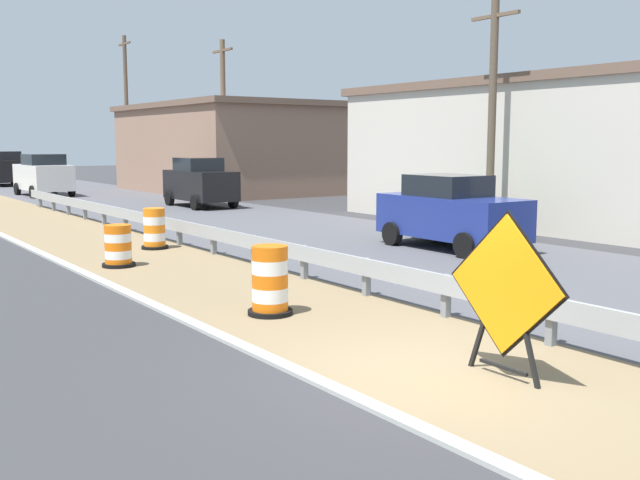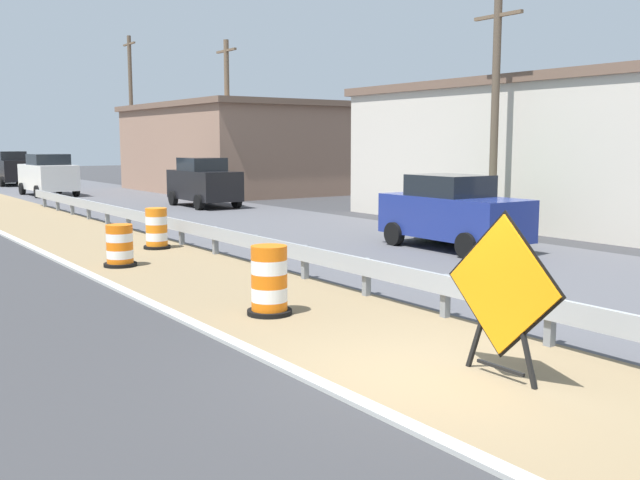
% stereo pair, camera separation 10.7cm
% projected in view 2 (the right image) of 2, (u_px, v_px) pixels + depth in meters
% --- Properties ---
extents(ground_plane, '(160.00, 160.00, 0.00)m').
position_uv_depth(ground_plane, '(423.00, 373.00, 8.91)').
color(ground_plane, '#333335').
extents(median_dirt_strip, '(3.63, 120.00, 0.01)m').
position_uv_depth(median_dirt_strip, '(459.00, 364.00, 9.26)').
color(median_dirt_strip, '#7F6B4C').
rests_on(median_dirt_strip, ground).
extents(curb_near_edge, '(0.20, 120.00, 0.11)m').
position_uv_depth(curb_near_edge, '(338.00, 394.00, 8.17)').
color(curb_near_edge, '#ADADA8').
rests_on(curb_near_edge, ground).
extents(guardrail_median, '(0.18, 48.84, 0.71)m').
position_uv_depth(guardrail_median, '(401.00, 277.00, 12.48)').
color(guardrail_median, '#999EA3').
rests_on(guardrail_median, ground).
extents(warning_sign_diamond, '(0.07, 1.78, 2.03)m').
position_uv_depth(warning_sign_diamond, '(502.00, 290.00, 8.61)').
color(warning_sign_diamond, black).
rests_on(warning_sign_diamond, ground).
extents(traffic_barrel_nearest, '(0.74, 0.74, 1.14)m').
position_uv_depth(traffic_barrel_nearest, '(269.00, 283.00, 11.89)').
color(traffic_barrel_nearest, orange).
rests_on(traffic_barrel_nearest, ground).
extents(traffic_barrel_close, '(0.74, 0.74, 0.96)m').
position_uv_depth(traffic_barrel_close, '(120.00, 248.00, 16.52)').
color(traffic_barrel_close, orange).
rests_on(traffic_barrel_close, ground).
extents(traffic_barrel_mid, '(0.70, 0.70, 1.08)m').
position_uv_depth(traffic_barrel_mid, '(157.00, 230.00, 19.27)').
color(traffic_barrel_mid, orange).
rests_on(traffic_barrel_mid, ground).
extents(car_trailing_near_lane, '(2.02, 4.20, 1.95)m').
position_uv_depth(car_trailing_near_lane, '(453.00, 212.00, 19.17)').
color(car_trailing_near_lane, navy).
rests_on(car_trailing_near_lane, ground).
extents(car_lead_far_lane, '(2.24, 4.46, 2.18)m').
position_uv_depth(car_lead_far_lane, '(48.00, 175.00, 38.26)').
color(car_lead_far_lane, silver).
rests_on(car_lead_far_lane, ground).
extents(car_mid_far_lane, '(2.04, 4.18, 2.13)m').
position_uv_depth(car_mid_far_lane, '(204.00, 182.00, 31.71)').
color(car_mid_far_lane, black).
rests_on(car_mid_far_lane, ground).
extents(car_trailing_far_lane, '(2.11, 4.45, 2.21)m').
position_uv_depth(car_trailing_far_lane, '(10.00, 168.00, 47.33)').
color(car_trailing_far_lane, black).
rests_on(car_trailing_far_lane, ground).
extents(roadside_shop_near, '(6.29, 15.54, 4.91)m').
position_uv_depth(roadside_shop_near, '(553.00, 152.00, 24.96)').
color(roadside_shop_near, beige).
rests_on(roadside_shop_near, ground).
extents(roadside_shop_far, '(8.95, 13.81, 4.92)m').
position_uv_depth(roadside_shop_far, '(234.00, 148.00, 41.61)').
color(roadside_shop_far, '#93705B').
rests_on(roadside_shop_far, ground).
extents(utility_pole_near, '(0.24, 1.80, 7.03)m').
position_uv_depth(utility_pole_near, '(495.00, 113.00, 21.95)').
color(utility_pole_near, brown).
rests_on(utility_pole_near, ground).
extents(utility_pole_mid, '(0.24, 1.80, 7.53)m').
position_uv_depth(utility_pole_mid, '(227.00, 118.00, 34.35)').
color(utility_pole_mid, brown).
rests_on(utility_pole_mid, ground).
extents(utility_pole_far, '(0.24, 1.80, 9.30)m').
position_uv_depth(utility_pole_far, '(131.00, 110.00, 45.38)').
color(utility_pole_far, brown).
rests_on(utility_pole_far, ground).
extents(bush_roadside, '(3.18, 3.18, 1.40)m').
position_uv_depth(bush_roadside, '(463.00, 216.00, 20.82)').
color(bush_roadside, '#1E4C23').
rests_on(bush_roadside, ground).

